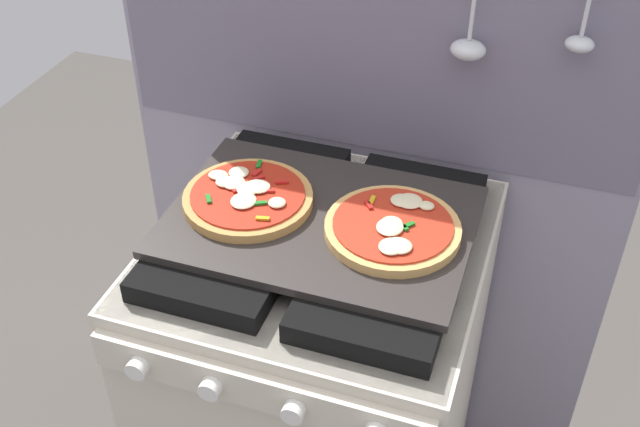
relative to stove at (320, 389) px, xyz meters
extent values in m
cube|color=gray|center=(0.00, 0.34, 0.32)|extent=(1.10, 0.03, 1.55)
cube|color=slate|center=(0.00, 0.32, 0.70)|extent=(1.08, 0.00, 0.56)
ellipsoid|color=silver|center=(0.19, 0.29, 0.69)|extent=(0.07, 0.06, 0.04)
ellipsoid|color=silver|center=(0.38, 0.29, 0.73)|extent=(0.05, 0.04, 0.03)
cube|color=beige|center=(0.00, 0.00, -0.02)|extent=(0.60, 0.60, 0.86)
cube|color=black|center=(0.00, 0.00, 0.40)|extent=(0.59, 0.59, 0.01)
cube|color=black|center=(-0.14, 0.00, 0.43)|extent=(0.24, 0.51, 0.04)
cube|color=black|center=(0.14, 0.00, 0.43)|extent=(0.24, 0.51, 0.04)
cube|color=beige|center=(0.00, -0.31, 0.35)|extent=(0.58, 0.02, 0.07)
cylinder|color=silver|center=(-0.20, -0.33, 0.35)|extent=(0.04, 0.02, 0.04)
cylinder|color=silver|center=(-0.07, -0.33, 0.35)|extent=(0.04, 0.02, 0.04)
cylinder|color=silver|center=(0.07, -0.33, 0.35)|extent=(0.04, 0.02, 0.04)
cube|color=#2D2826|center=(0.00, 0.00, 0.46)|extent=(0.54, 0.38, 0.02)
cylinder|color=#C18947|center=(-0.14, 0.01, 0.47)|extent=(0.24, 0.24, 0.02)
cylinder|color=#AD2614|center=(-0.14, 0.01, 0.49)|extent=(0.21, 0.21, 0.00)
ellipsoid|color=beige|center=(-0.08, -0.01, 0.49)|extent=(0.03, 0.03, 0.01)
ellipsoid|color=beige|center=(-0.18, 0.05, 0.49)|extent=(0.04, 0.04, 0.01)
ellipsoid|color=beige|center=(-0.13, 0.02, 0.49)|extent=(0.05, 0.04, 0.01)
ellipsoid|color=beige|center=(-0.14, 0.01, 0.49)|extent=(0.04, 0.04, 0.01)
ellipsoid|color=beige|center=(-0.13, -0.03, 0.49)|extent=(0.05, 0.05, 0.01)
ellipsoid|color=beige|center=(-0.19, 0.02, 0.49)|extent=(0.04, 0.04, 0.01)
ellipsoid|color=beige|center=(-0.21, 0.03, 0.49)|extent=(0.04, 0.03, 0.01)
ellipsoid|color=beige|center=(-0.17, 0.02, 0.49)|extent=(0.04, 0.04, 0.01)
cube|color=red|center=(-0.15, 0.06, 0.49)|extent=(0.01, 0.03, 0.00)
cube|color=#19721E|center=(-0.20, -0.04, 0.49)|extent=(0.02, 0.02, 0.00)
cube|color=#19721E|center=(-0.10, -0.02, 0.49)|extent=(0.02, 0.02, 0.00)
cube|color=gold|center=(-0.08, -0.06, 0.49)|extent=(0.03, 0.01, 0.00)
cube|color=red|center=(-0.14, 0.05, 0.49)|extent=(0.02, 0.02, 0.00)
cube|color=red|center=(-0.17, 0.00, 0.49)|extent=(0.02, 0.02, 0.00)
cube|color=red|center=(-0.09, 0.05, 0.49)|extent=(0.03, 0.02, 0.00)
cube|color=#19721E|center=(-0.15, 0.09, 0.49)|extent=(0.01, 0.03, 0.00)
cube|color=red|center=(-0.11, 0.02, 0.49)|extent=(0.03, 0.01, 0.00)
cylinder|color=tan|center=(0.13, 0.00, 0.47)|extent=(0.24, 0.24, 0.02)
cylinder|color=#B72D19|center=(0.13, 0.00, 0.49)|extent=(0.21, 0.21, 0.00)
ellipsoid|color=beige|center=(0.15, 0.07, 0.49)|extent=(0.05, 0.05, 0.01)
ellipsoid|color=beige|center=(0.13, 0.00, 0.49)|extent=(0.04, 0.04, 0.01)
ellipsoid|color=beige|center=(0.13, -0.01, 0.49)|extent=(0.05, 0.05, 0.01)
ellipsoid|color=beige|center=(0.16, -0.06, 0.49)|extent=(0.05, 0.04, 0.01)
ellipsoid|color=beige|center=(0.18, 0.06, 0.49)|extent=(0.03, 0.02, 0.01)
ellipsoid|color=beige|center=(0.15, -0.06, 0.49)|extent=(0.04, 0.04, 0.01)
ellipsoid|color=beige|center=(0.13, 0.07, 0.49)|extent=(0.04, 0.04, 0.01)
cube|color=gold|center=(0.08, 0.05, 0.49)|extent=(0.01, 0.02, 0.00)
cube|color=#19721E|center=(0.16, 0.01, 0.49)|extent=(0.02, 0.02, 0.00)
cube|color=red|center=(0.15, -0.06, 0.49)|extent=(0.02, 0.02, 0.00)
cube|color=red|center=(0.08, 0.04, 0.49)|extent=(0.02, 0.02, 0.00)
cube|color=#19721E|center=(0.15, 0.00, 0.49)|extent=(0.02, 0.02, 0.00)
cube|color=gold|center=(0.13, -0.01, 0.49)|extent=(0.03, 0.01, 0.00)
camera|label=1|loc=(0.36, -1.04, 1.33)|focal=43.95mm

